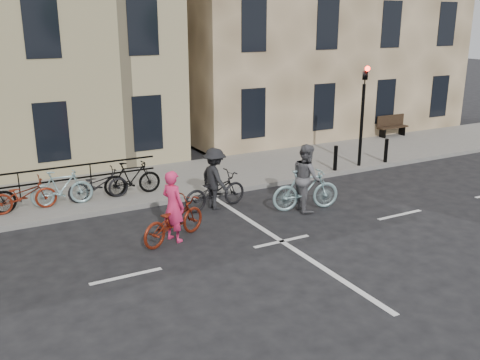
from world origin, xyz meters
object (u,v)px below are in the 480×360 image
bench (392,125)px  cyclist_grey (306,184)px  cyclist_pink (174,217)px  traffic_light (363,104)px  cyclist_dark (215,185)px

bench → cyclist_grey: size_ratio=0.76×
bench → cyclist_pink: cyclist_pink is taller
bench → cyclist_grey: cyclist_grey is taller
bench → traffic_light: bearing=-144.8°
traffic_light → cyclist_dark: bearing=-168.8°
traffic_light → cyclist_dark: (-6.58, -1.30, -1.74)m
bench → cyclist_dark: 12.31m
bench → cyclist_dark: cyclist_dark is taller
bench → cyclist_pink: 14.78m
bench → cyclist_pink: bearing=-154.5°
cyclist_grey → cyclist_dark: bearing=72.2°
cyclist_grey → cyclist_pink: bearing=107.3°
cyclist_grey → traffic_light: bearing=-44.9°
traffic_light → bench: bearing=35.2°
cyclist_dark → bench: bearing=-74.7°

